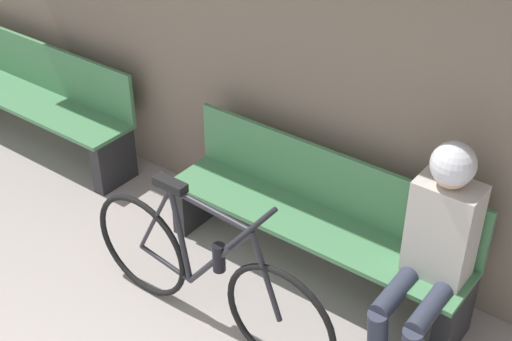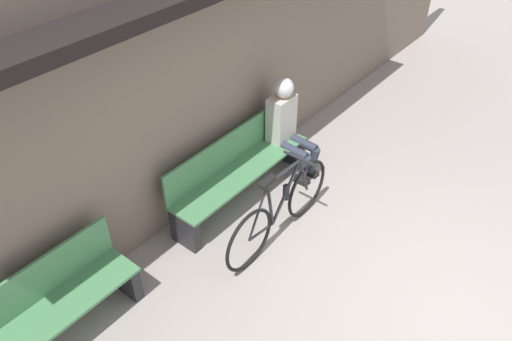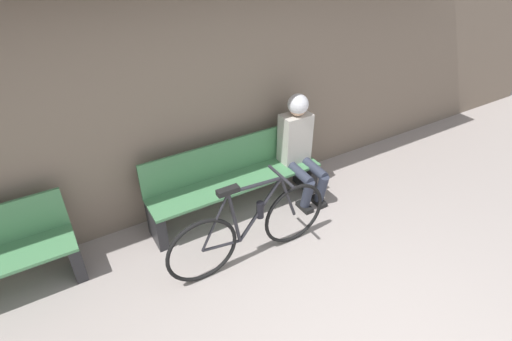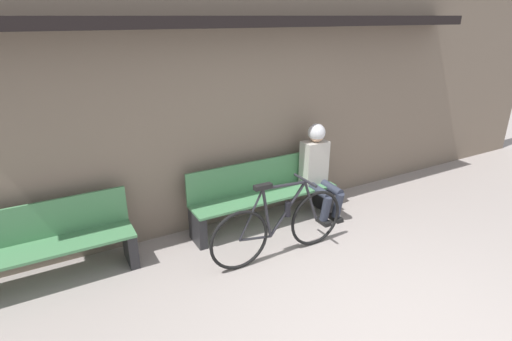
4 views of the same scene
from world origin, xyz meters
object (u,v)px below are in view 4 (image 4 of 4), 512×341
Objects in this scene: person_seated at (318,165)px; bicycle at (280,225)px; park_bench_far at (29,251)px; park_bench_near at (263,195)px.

bicycle is at bearing -147.18° from person_seated.
park_bench_far is at bearing 178.18° from person_seated.
person_seated is 3.47m from park_bench_far.
park_bench_near is 0.80m from bicycle.
park_bench_far is (-2.44, 0.76, 0.02)m from bicycle.
park_bench_near is 0.84m from person_seated.
park_bench_far is at bearing 162.67° from bicycle.
bicycle reaches higher than park_bench_near.
bicycle is 0.85× the size of park_bench_far.
bicycle is at bearing -107.13° from park_bench_near.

